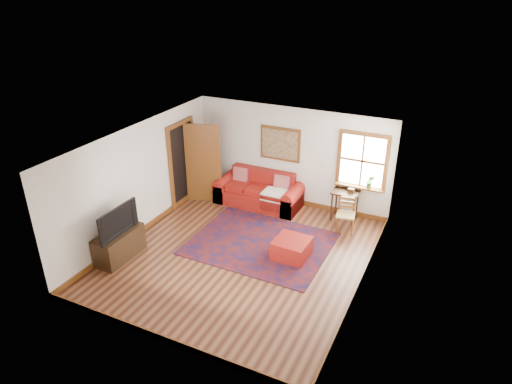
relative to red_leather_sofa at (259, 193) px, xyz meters
The scene contains 13 objects.
ground 2.44m from the red_leather_sofa, 73.68° to the right, with size 5.50×5.50×0.00m, color #3C1B10.
room_envelope 2.77m from the red_leather_sofa, 73.58° to the right, with size 5.04×5.54×2.52m.
window 2.70m from the red_leather_sofa, ahead, with size 1.18×0.20×1.38m.
doorway 1.80m from the red_leather_sofa, 160.36° to the right, with size 0.89×1.08×2.14m.
framed_artwork 1.38m from the red_leather_sofa, 45.45° to the left, with size 1.05×0.07×0.85m.
persian_rug 1.95m from the red_leather_sofa, 64.18° to the right, with size 2.95×2.36×0.02m, color #54120C.
red_leather_sofa is the anchor object (origin of this frame).
red_ottoman 2.52m from the red_leather_sofa, 49.28° to the right, with size 0.70×0.70×0.40m, color maroon.
side_table 2.21m from the red_leather_sofa, ahead, with size 0.61×0.46×0.74m.
ladder_back_chair 2.39m from the red_leather_sofa, ahead, with size 0.46×0.45×0.86m.
media_cabinet 3.80m from the red_leather_sofa, 114.17° to the right, with size 0.49×1.10×0.60m, color black.
television 3.89m from the red_leather_sofa, 113.57° to the right, with size 1.07×0.14×0.62m, color black.
candle_hurricane 3.45m from the red_leather_sofa, 116.10° to the right, with size 0.12×0.12×0.18m.
Camera 1 is at (3.75, -7.12, 5.37)m, focal length 32.00 mm.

